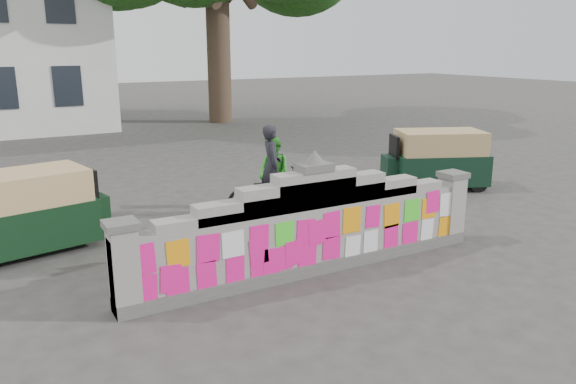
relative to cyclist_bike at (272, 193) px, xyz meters
name	(u,v)px	position (x,y,z in m)	size (l,w,h in m)	color
ground	(313,271)	(-0.88, -3.08, -0.51)	(100.00, 100.00, 0.00)	#383533
parapet_wall	(314,228)	(-0.88, -3.09, 0.24)	(6.48, 0.44, 2.01)	#4C4C49
cyclist_bike	(272,193)	(0.00, 0.00, 0.00)	(0.67, 1.93, 1.02)	black
cyclist_rider	(272,177)	(0.00, 0.00, 0.35)	(0.63, 0.41, 1.72)	black
pedestrian	(274,173)	(0.29, 0.45, 0.31)	(0.80, 0.62, 1.64)	green
rickshaw_left	(29,211)	(-4.75, 0.16, 0.25)	(2.72, 1.65, 1.46)	black
rickshaw_right	(436,159)	(4.81, 0.06, 0.27)	(2.77, 2.06, 1.49)	black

